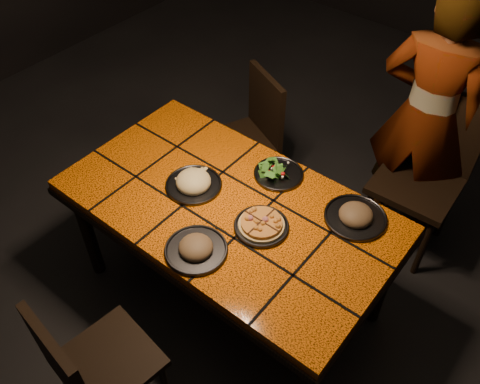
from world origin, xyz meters
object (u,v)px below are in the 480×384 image
Objects in this scene: diner at (426,118)px; plate_pasta at (194,183)px; chair_far_left at (252,129)px; plate_pizza at (261,225)px; chair_near at (89,365)px; dining_table at (228,214)px; chair_far_right at (427,164)px.

diner is 5.77× the size of plate_pasta.
plate_pizza is at bearing -25.72° from chair_far_left.
chair_far_left is at bearing 16.35° from diner.
chair_near is 3.06× the size of plate_pasta.
chair_far_left reaches higher than plate_pasta.
diner reaches higher than chair_near.
plate_pasta is (-0.21, -0.02, 0.10)m from dining_table.
chair_far_left is 3.40× the size of plate_pizza.
chair_far_left is at bearing -68.08° from chair_near.
plate_pizza is (0.22, -0.02, 0.10)m from dining_table.
plate_pasta is (-0.42, 0.01, 0.01)m from plate_pizza.
dining_table is 6.37× the size of plate_pizza.
chair_far_right is at bearing 54.30° from plate_pasta.
chair_near is 2.06m from chair_far_right.
chair_near is at bearing -104.74° from plate_pizza.
chair_far_right is 0.27m from diner.
plate_pasta is (0.25, -0.79, 0.28)m from chair_far_left.
dining_table is 5.79× the size of plate_pasta.
chair_near is 3.37× the size of plate_pizza.
chair_far_right is at bearing 138.30° from diner.
diner is at bearing -96.16° from chair_near.
plate_pizza is (-0.26, -1.17, -0.04)m from diner.
chair_far_right is at bearing 40.31° from chair_far_left.
plate_pizza is at bearing 72.22° from diner.
dining_table is 1.89× the size of chair_near.
dining_table is at bearing -120.51° from chair_far_right.
plate_pizza is 0.91× the size of plate_pasta.
dining_table is 1.25m from diner.
diner is 1.35m from plate_pasta.
chair_far_right is at bearing -99.44° from chair_near.
chair_far_left is (-0.45, 0.78, -0.18)m from dining_table.
chair_far_left is at bearing 129.96° from plate_pizza.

